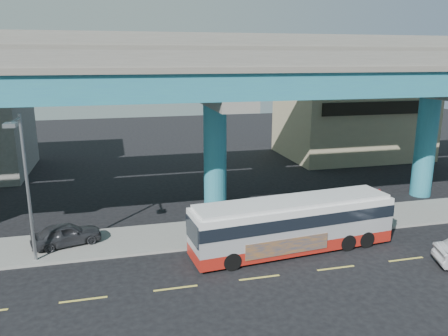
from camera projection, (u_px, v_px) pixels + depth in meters
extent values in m
plane|color=black|center=(257.00, 275.00, 21.00)|extent=(120.00, 120.00, 0.00)
cube|color=gray|center=(228.00, 231.00, 26.16)|extent=(70.00, 4.00, 0.15)
cube|color=#D8C64C|center=(83.00, 300.00, 18.83)|extent=(2.00, 0.12, 0.01)
cube|color=#D8C64C|center=(176.00, 288.00, 19.77)|extent=(2.00, 0.12, 0.01)
cube|color=#D8C64C|center=(259.00, 278.00, 20.72)|extent=(2.00, 0.12, 0.01)
cube|color=#D8C64C|center=(336.00, 268.00, 21.67)|extent=(2.00, 0.12, 0.01)
cube|color=#D8C64C|center=(406.00, 259.00, 22.61)|extent=(2.00, 0.12, 0.01)
cylinder|color=#256A8E|center=(215.00, 159.00, 28.56)|extent=(1.50, 1.50, 7.40)
cube|color=gray|center=(215.00, 98.00, 27.58)|extent=(2.00, 12.00, 0.60)
cube|color=gray|center=(204.00, 81.00, 30.65)|extent=(1.80, 5.00, 1.20)
cylinder|color=#256A8E|center=(425.00, 147.00, 32.34)|extent=(1.50, 1.50, 7.40)
cube|color=gray|center=(431.00, 93.00, 31.37)|extent=(2.00, 12.00, 0.60)
cube|color=gray|center=(402.00, 78.00, 34.44)|extent=(1.80, 5.00, 1.20)
cube|color=#256A8E|center=(229.00, 85.00, 24.05)|extent=(52.00, 5.00, 1.40)
cube|color=gray|center=(229.00, 69.00, 23.84)|extent=(52.00, 5.40, 0.30)
cube|color=gray|center=(242.00, 59.00, 21.35)|extent=(52.00, 0.25, 0.80)
cube|color=gray|center=(218.00, 59.00, 26.05)|extent=(52.00, 0.25, 0.80)
cube|color=#256A8E|center=(203.00, 61.00, 30.33)|extent=(52.00, 5.00, 1.40)
cube|color=gray|center=(203.00, 49.00, 30.13)|extent=(52.00, 5.40, 0.30)
cube|color=gray|center=(211.00, 39.00, 27.64)|extent=(52.00, 0.25, 0.80)
cube|color=gray|center=(196.00, 42.00, 32.34)|extent=(52.00, 0.25, 0.80)
cube|color=tan|center=(351.00, 123.00, 46.03)|extent=(14.00, 10.00, 7.00)
cube|color=black|center=(381.00, 108.00, 40.72)|extent=(12.00, 0.25, 1.20)
cube|color=#A01C13|center=(292.00, 241.00, 23.60)|extent=(11.31, 3.45, 0.65)
cube|color=#B3B2B7|center=(293.00, 224.00, 23.35)|extent=(11.31, 3.45, 1.39)
cube|color=black|center=(293.00, 215.00, 23.24)|extent=(11.37, 3.50, 0.65)
cube|color=silver|center=(294.00, 206.00, 23.12)|extent=(11.31, 3.45, 0.37)
cube|color=silver|center=(294.00, 201.00, 23.05)|extent=(10.89, 3.16, 0.19)
cube|color=black|center=(379.00, 206.00, 25.11)|extent=(0.27, 2.11, 1.11)
cube|color=black|center=(192.00, 231.00, 21.44)|extent=(0.27, 2.11, 1.11)
cube|color=navy|center=(288.00, 247.00, 22.11)|extent=(4.62, 0.51, 0.83)
cylinder|color=black|center=(232.00, 261.00, 21.36)|extent=(0.95, 0.37, 0.93)
cylinder|color=black|center=(218.00, 244.00, 23.31)|extent=(0.95, 0.37, 0.93)
cylinder|color=black|center=(347.00, 242.00, 23.55)|extent=(0.95, 0.37, 0.93)
cylinder|color=black|center=(326.00, 228.00, 25.50)|extent=(0.95, 0.37, 0.93)
cylinder|color=black|center=(366.00, 239.00, 23.95)|extent=(0.95, 0.37, 0.93)
cylinder|color=black|center=(343.00, 226.00, 25.90)|extent=(0.95, 0.37, 0.93)
imported|color=#313236|center=(66.00, 234.00, 23.88)|extent=(3.40, 4.44, 1.25)
cylinder|color=gray|center=(28.00, 190.00, 21.32)|extent=(0.16, 0.16, 7.47)
cylinder|color=gray|center=(15.00, 121.00, 19.50)|extent=(0.12, 2.02, 0.12)
cube|color=gray|center=(10.00, 125.00, 18.57)|extent=(0.50, 0.70, 0.18)
cylinder|color=gray|center=(377.00, 209.00, 26.82)|extent=(0.06, 0.06, 1.97)
cylinder|color=#B20A0A|center=(378.00, 194.00, 26.56)|extent=(0.62, 0.33, 0.68)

